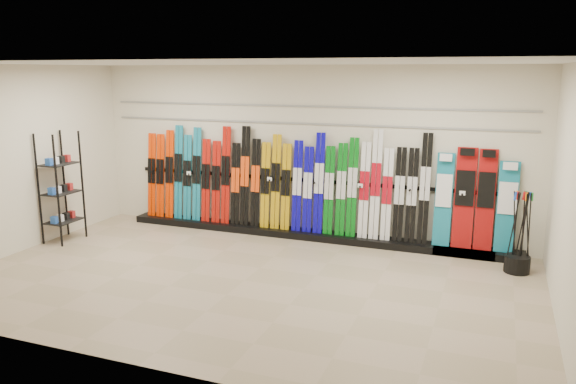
% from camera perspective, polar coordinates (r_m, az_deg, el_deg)
% --- Properties ---
extents(floor, '(8.00, 8.00, 0.00)m').
position_cam_1_polar(floor, '(8.04, -4.44, -8.96)').
color(floor, gray).
rests_on(floor, ground).
extents(back_wall, '(8.00, 0.00, 8.00)m').
position_cam_1_polar(back_wall, '(9.92, 1.57, 4.11)').
color(back_wall, beige).
rests_on(back_wall, floor).
extents(left_wall, '(0.00, 5.00, 5.00)m').
position_cam_1_polar(left_wall, '(10.00, -25.86, 2.95)').
color(left_wall, beige).
rests_on(left_wall, floor).
extents(right_wall, '(0.00, 5.00, 5.00)m').
position_cam_1_polar(right_wall, '(6.96, 26.69, -0.72)').
color(right_wall, beige).
rests_on(right_wall, floor).
extents(ceiling, '(8.00, 8.00, 0.00)m').
position_cam_1_polar(ceiling, '(7.50, -4.83, 12.94)').
color(ceiling, silver).
rests_on(ceiling, back_wall).
extents(ski_rack_base, '(8.00, 0.40, 0.12)m').
position_cam_1_polar(ski_rack_base, '(9.95, 2.33, -4.37)').
color(ski_rack_base, black).
rests_on(ski_rack_base, floor).
extents(skis, '(5.37, 0.20, 1.83)m').
position_cam_1_polar(skis, '(9.99, -1.25, 0.91)').
color(skis, '#E73200').
rests_on(skis, ski_rack_base).
extents(snowboards, '(1.25, 0.25, 1.60)m').
position_cam_1_polar(snowboards, '(9.35, 18.45, -0.87)').
color(snowboards, '#14728C').
rests_on(snowboards, ski_rack_base).
extents(accessory_rack, '(0.40, 0.60, 1.89)m').
position_cam_1_polar(accessory_rack, '(10.37, -22.07, 0.45)').
color(accessory_rack, black).
rests_on(accessory_rack, floor).
extents(pole_bin, '(0.37, 0.37, 0.25)m').
position_cam_1_polar(pole_bin, '(8.95, 22.23, -6.79)').
color(pole_bin, black).
rests_on(pole_bin, floor).
extents(ski_poles, '(0.35, 0.19, 1.18)m').
position_cam_1_polar(ski_poles, '(8.86, 22.57, -3.73)').
color(ski_poles, black).
rests_on(ski_poles, pole_bin).
extents(slatwall_rail_0, '(7.60, 0.02, 0.03)m').
position_cam_1_polar(slatwall_rail_0, '(9.84, 1.54, 6.97)').
color(slatwall_rail_0, gray).
rests_on(slatwall_rail_0, back_wall).
extents(slatwall_rail_1, '(7.60, 0.02, 0.03)m').
position_cam_1_polar(slatwall_rail_1, '(9.82, 1.55, 8.72)').
color(slatwall_rail_1, gray).
rests_on(slatwall_rail_1, back_wall).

